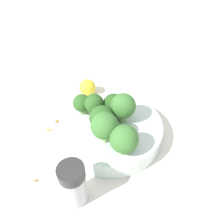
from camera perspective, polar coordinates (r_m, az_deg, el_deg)
name	(u,v)px	position (r m, az deg, el deg)	size (l,w,h in m)	color
ground_plane	(112,136)	(0.45, 0.00, -6.32)	(3.00, 3.00, 0.00)	silver
bowl	(112,130)	(0.44, 0.00, -4.74)	(0.20, 0.20, 0.04)	silver
broccoli_floret_0	(123,106)	(0.41, 2.93, 1.47)	(0.05, 0.05, 0.06)	#84AD66
broccoli_floret_1	(102,118)	(0.40, -2.73, -1.51)	(0.05, 0.05, 0.05)	#8EB770
broccoli_floret_2	(124,139)	(0.36, 3.16, -7.17)	(0.05, 0.05, 0.06)	#7A9E5B
broccoli_floret_3	(105,126)	(0.37, -1.90, -3.73)	(0.05, 0.05, 0.06)	#8EB770
broccoli_floret_4	(82,103)	(0.44, -7.85, 2.22)	(0.04, 0.04, 0.04)	#7A9E5B
broccoli_floret_5	(112,105)	(0.43, -0.04, 1.96)	(0.04, 0.04, 0.05)	#7A9E5B
broccoli_floret_6	(94,105)	(0.42, -4.68, 1.96)	(0.04, 0.04, 0.05)	#7A9E5B
pepper_shaker	(74,184)	(0.35, -9.97, -18.07)	(0.04, 0.04, 0.08)	#B2B7BC
lemon_wedge	(88,87)	(0.55, -6.42, 6.40)	(0.04, 0.04, 0.04)	yellow
almond_crumb_0	(35,180)	(0.41, -19.46, -16.41)	(0.01, 0.00, 0.01)	#AD7F4C
almond_crumb_1	(48,129)	(0.48, -16.43, -4.18)	(0.01, 0.00, 0.01)	tan
almond_crumb_2	(51,128)	(0.48, -15.73, -4.06)	(0.01, 0.00, 0.01)	tan
almond_crumb_3	(57,121)	(0.49, -14.25, -2.26)	(0.01, 0.01, 0.01)	olive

